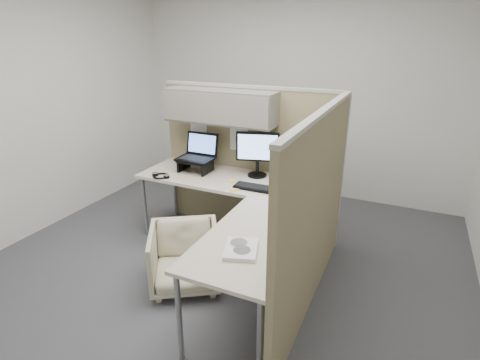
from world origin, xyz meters
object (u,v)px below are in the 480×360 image
at_px(monitor_left, 258,151).
at_px(keyboard, 259,188).
at_px(desk, 237,201).
at_px(office_chair, 185,255).

distance_m(monitor_left, keyboard, 0.45).
bearing_deg(desk, keyboard, 66.54).
distance_m(desk, office_chair, 0.66).
bearing_deg(desk, monitor_left, 94.05).
bearing_deg(monitor_left, keyboard, -81.37).
bearing_deg(office_chair, monitor_left, 44.03).
xyz_separation_m(desk, keyboard, (0.11, 0.25, 0.05)).
relative_size(desk, office_chair, 3.29).
distance_m(office_chair, monitor_left, 1.28).
relative_size(office_chair, monitor_left, 1.30).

